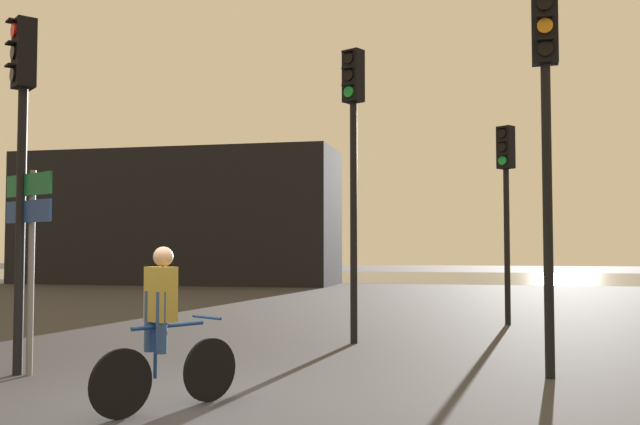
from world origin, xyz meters
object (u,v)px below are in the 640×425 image
object	(u,v)px
traffic_light_far_right	(506,186)
direction_sign_post	(30,233)
traffic_light_near_left	(22,127)
cyclist	(163,327)
distant_building	(176,218)
traffic_light_near_right	(546,111)
traffic_light_center	(353,140)

from	to	relation	value
traffic_light_far_right	direction_sign_post	world-z (taller)	traffic_light_far_right
traffic_light_near_left	direction_sign_post	world-z (taller)	traffic_light_near_left
traffic_light_near_left	direction_sign_post	bearing A→B (deg)	-148.35
cyclist	distant_building	bearing A→B (deg)	144.47
distant_building	traffic_light_near_right	bearing A→B (deg)	-55.67
direction_sign_post	traffic_light_far_right	bearing A→B (deg)	-101.96
traffic_light_center	cyclist	bearing A→B (deg)	106.93
distant_building	traffic_light_center	size ratio (longest dim) A/B	2.92
direction_sign_post	distant_building	bearing A→B (deg)	-42.80
distant_building	traffic_light_center	xyz separation A→B (m)	(11.28, -18.13, 0.47)
traffic_light_near_left	traffic_light_center	size ratio (longest dim) A/B	0.91
traffic_light_near_left	traffic_light_near_right	bearing A→B (deg)	-129.82
distant_building	direction_sign_post	distance (m)	23.36
traffic_light_far_right	cyclist	size ratio (longest dim) A/B	2.58
distant_building	traffic_light_near_left	distance (m)	23.26
traffic_light_near_right	traffic_light_near_left	size ratio (longest dim) A/B	1.06
traffic_light_near_left	traffic_light_center	bearing A→B (deg)	-93.78
traffic_light_near_right	traffic_light_far_right	world-z (taller)	traffic_light_near_right
traffic_light_center	cyclist	size ratio (longest dim) A/B	3.09
distant_building	traffic_light_far_right	world-z (taller)	distant_building
cyclist	traffic_light_center	bearing A→B (deg)	110.07
distant_building	traffic_light_near_left	size ratio (longest dim) A/B	3.19
traffic_light_near_left	traffic_light_center	xyz separation A→B (m)	(3.67, 3.85, 0.27)
traffic_light_center	cyclist	xyz separation A→B (m)	(-1.01, -5.31, -2.62)
traffic_light_near_right	cyclist	distance (m)	5.36
traffic_light_far_right	traffic_light_near_right	bearing A→B (deg)	127.28
traffic_light_near_right	traffic_light_far_right	distance (m)	6.22
traffic_light_far_right	distant_building	bearing A→B (deg)	-11.33
direction_sign_post	traffic_light_center	bearing A→B (deg)	-104.44
traffic_light_near_right	direction_sign_post	bearing A→B (deg)	14.59
distant_building	traffic_light_near_left	xyz separation A→B (m)	(7.61, -21.98, 0.20)
traffic_light_near_left	cyclist	world-z (taller)	traffic_light_near_left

